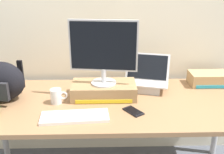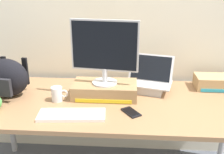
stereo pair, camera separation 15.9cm
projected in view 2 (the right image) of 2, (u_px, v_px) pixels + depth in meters
The scene contains 10 objects.
back_wall at pixel (116, 8), 2.14m from camera, with size 7.00×0.10×2.60m, color silver.
desk at pixel (112, 108), 1.89m from camera, with size 2.01×0.83×0.72m.
toner_box_yellow at pixel (105, 90), 1.92m from camera, with size 0.46×0.25×0.10m.
desktop_monitor at pixel (104, 50), 1.82m from camera, with size 0.47×0.18×0.45m.
open_laptop at pixel (149, 83), 2.02m from camera, with size 0.37×0.29×0.26m.
external_keyboard at pixel (72, 115), 1.66m from camera, with size 0.43×0.18×0.02m.
messenger_backpack at pixel (7, 78), 1.91m from camera, with size 0.34×0.28×0.28m.
coffee_mug at pixel (57, 94), 1.85m from camera, with size 0.12×0.08×0.10m.
cell_phone at pixel (131, 112), 1.70m from camera, with size 0.14×0.15×0.01m.
toner_box_cyan at pixel (216, 82), 2.06m from camera, with size 0.32×0.18×0.10m.
Camera 2 is at (0.12, -1.68, 1.55)m, focal length 42.59 mm.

